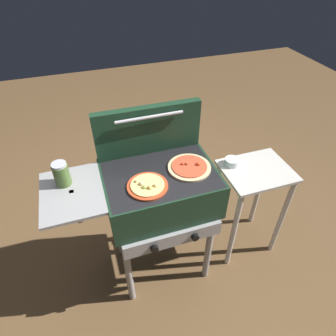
{
  "coord_description": "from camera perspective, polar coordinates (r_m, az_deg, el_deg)",
  "views": [
    {
      "loc": [
        -0.34,
        -1.19,
        1.97
      ],
      "look_at": [
        0.05,
        0.0,
        0.92
      ],
      "focal_mm": 31.22,
      "sensor_mm": 36.0,
      "label": 1
    }
  ],
  "objects": [
    {
      "name": "topping_bowl_near",
      "position": [
        1.96,
        12.33,
        1.16
      ],
      "size": [
        0.1,
        0.1,
        0.04
      ],
      "color": "silver",
      "rests_on": "prep_table"
    },
    {
      "name": "ground_plane",
      "position": [
        2.32,
        -1.23,
        -17.94
      ],
      "size": [
        8.0,
        8.0,
        0.0
      ],
      "primitive_type": "plane",
      "color": "brown"
    },
    {
      "name": "sauce_jar",
      "position": [
        1.62,
        -20.08,
        -1.11
      ],
      "size": [
        0.08,
        0.08,
        0.14
      ],
      "color": "#4C6B2D",
      "rests_on": "grill"
    },
    {
      "name": "pizza_pepperoni",
      "position": [
        1.66,
        4.22,
        0.22
      ],
      "size": [
        0.25,
        0.25,
        0.03
      ],
      "color": "beige",
      "rests_on": "grill"
    },
    {
      "name": "prep_table",
      "position": [
        2.12,
        15.94,
        -4.7
      ],
      "size": [
        0.44,
        0.36,
        0.75
      ],
      "color": "beige",
      "rests_on": "ground_plane"
    },
    {
      "name": "grill_lid_open",
      "position": [
        1.71,
        -3.89,
        7.43
      ],
      "size": [
        0.63,
        0.08,
        0.3
      ],
      "color": "#193823",
      "rests_on": "grill"
    },
    {
      "name": "grill",
      "position": [
        1.73,
        -1.98,
        -4.7
      ],
      "size": [
        0.96,
        0.53,
        0.9
      ],
      "color": "#193823",
      "rests_on": "ground_plane"
    },
    {
      "name": "pizza_cheese",
      "position": [
        1.54,
        -4.04,
        -3.48
      ],
      "size": [
        0.22,
        0.22,
        0.03
      ],
      "color": "#C64723",
      "rests_on": "grill"
    }
  ]
}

